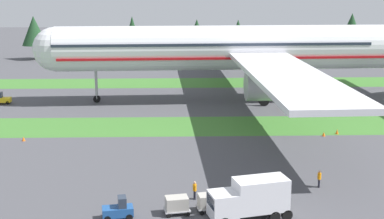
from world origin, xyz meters
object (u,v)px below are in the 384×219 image
Objects in this scene: ground_crew_loader at (319,178)px; airliner at (246,47)px; ground_crew_marshaller at (195,189)px; cargo_dolly_second at (209,201)px; taxiway_marker_2 at (324,134)px; pushback_tractor at (2,99)px; taxiway_marker_0 at (337,132)px; cargo_dolly_lead at (177,204)px; baggage_tug at (119,210)px; catering_truck at (250,198)px; taxiway_marker_1 at (24,139)px; cargo_dolly_third at (241,199)px.

airliner is at bearing 14.15° from ground_crew_loader.
cargo_dolly_second is at bearing -162.90° from ground_crew_marshaller.
ground_crew_marshaller is at bearing -130.78° from taxiway_marker_2.
ground_crew_marshaller is (30.20, -40.50, 0.13)m from pushback_tractor.
cargo_dolly_second is 12.29m from ground_crew_loader.
cargo_dolly_second is 1.39× the size of ground_crew_marshaller.
airliner reaches higher than taxiway_marker_0.
taxiway_marker_0 is at bearing -50.77° from cargo_dolly_lead.
cargo_dolly_second is at bearing 166.79° from airliner.
pushback_tractor reaches higher than taxiway_marker_2.
taxiway_marker_0 is (49.73, -19.25, -0.49)m from pushback_tractor.
cargo_dolly_lead is 2.90m from cargo_dolly_second.
taxiway_marker_2 is (24.11, 24.34, -0.54)m from baggage_tug.
taxiway_marker_0 is (14.98, 25.75, -1.63)m from catering_truck.
ground_crew_loader is 37.19m from taxiway_marker_1.
baggage_tug reaches higher than ground_crew_loader.
cargo_dolly_third is 4.40× the size of taxiway_marker_2.
cargo_dolly_lead is (4.95, 0.86, 0.10)m from baggage_tug.
cargo_dolly_third is 1.39× the size of ground_crew_marshaller.
pushback_tractor is 4.13× the size of taxiway_marker_0.
catering_truck is (0.49, -2.30, 1.03)m from cargo_dolly_third.
ground_crew_marshaller is at bearing 14.23° from cargo_dolly_second.
baggage_tug is 36.38m from taxiway_marker_0.
pushback_tractor is at bearing 23.83° from catering_truck.
ground_crew_marshaller reaches higher than taxiway_marker_1.
cargo_dolly_third is 4.62m from ground_crew_marshaller.
taxiway_marker_2 is at bearing -54.57° from baggage_tug.
taxiway_marker_0 is at bearing -44.04° from catering_truck.
airliner is at bearing 36.60° from taxiway_marker_1.
taxiway_marker_2 is at bearing -47.76° from ground_crew_marshaller.
pushback_tractor is at bearing 157.04° from taxiway_marker_2.
ground_crew_loader is at bearing -69.50° from cargo_dolly_third.
catering_truck is (3.35, -1.80, 1.03)m from cargo_dolly_second.
ground_crew_marshaller is 2.71× the size of taxiway_marker_0.
taxiway_marker_1 is (-30.81, -22.88, -8.67)m from airliner.
taxiway_marker_0 is at bearing -157.39° from airliner.
catering_truck is at bearing -111.75° from cargo_dolly_lead.
baggage_tug is 34.26m from taxiway_marker_2.
pushback_tractor is (-34.75, 45.00, -1.14)m from catering_truck.
ground_crew_marshaller is (-1.20, 2.69, 0.03)m from cargo_dolly_second.
cargo_dolly_second is at bearing -90.00° from cargo_dolly_lead.
cargo_dolly_third is at bearing -125.41° from ground_crew_marshaller.
cargo_dolly_lead is 52.19m from pushback_tractor.
catering_truck is at bearing 143.19° from ground_crew_loader.
ground_crew_loader reaches higher than cargo_dolly_third.
baggage_tug is 7.75m from ground_crew_marshaller.
baggage_tug is 50.42m from pushback_tractor.
ground_crew_marshaller is (1.65, 3.19, 0.03)m from cargo_dolly_lead.
catering_truck reaches higher than pushback_tractor.
ground_crew_loader is at bearing -84.95° from ground_crew_marshaller.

